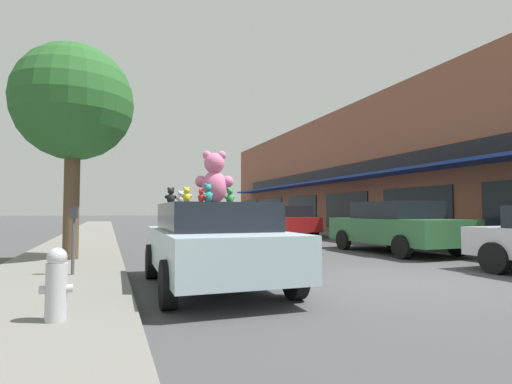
# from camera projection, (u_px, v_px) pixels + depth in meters

# --- Properties ---
(ground_plane) EXTENTS (260.00, 260.00, 0.00)m
(ground_plane) POSITION_uv_depth(u_px,v_px,m) (404.00, 282.00, 7.53)
(ground_plane) COLOR #424244
(sidewalk_near) EXTENTS (2.59, 90.00, 0.15)m
(sidewalk_near) POSITION_uv_depth(u_px,v_px,m) (32.00, 305.00, 5.37)
(sidewalk_near) COLOR slate
(sidewalk_near) RESTS_ON ground_plane
(storefront_row) EXTENTS (16.88, 38.56, 7.42)m
(storefront_row) POSITION_uv_depth(u_px,v_px,m) (449.00, 174.00, 25.62)
(storefront_row) COLOR brown
(storefront_row) RESTS_ON ground_plane
(plush_art_car) EXTENTS (2.17, 4.34, 1.48)m
(plush_art_car) POSITION_uv_depth(u_px,v_px,m) (214.00, 242.00, 7.05)
(plush_art_car) COLOR #ADC6D1
(plush_art_car) RESTS_ON ground_plane
(teddy_bear_giant) EXTENTS (0.73, 0.49, 0.96)m
(teddy_bear_giant) POSITION_uv_depth(u_px,v_px,m) (214.00, 178.00, 7.25)
(teddy_bear_giant) COLOR pink
(teddy_bear_giant) RESTS_ON plush_art_car
(teddy_bear_green) EXTENTS (0.24, 0.16, 0.31)m
(teddy_bear_green) POSITION_uv_depth(u_px,v_px,m) (230.00, 196.00, 7.66)
(teddy_bear_green) COLOR green
(teddy_bear_green) RESTS_ON plush_art_car
(teddy_bear_black) EXTENTS (0.24, 0.15, 0.32)m
(teddy_bear_black) POSITION_uv_depth(u_px,v_px,m) (171.00, 196.00, 7.62)
(teddy_bear_black) COLOR black
(teddy_bear_black) RESTS_ON plush_art_car
(teddy_bear_yellow) EXTENTS (0.18, 0.11, 0.25)m
(teddy_bear_yellow) POSITION_uv_depth(u_px,v_px,m) (187.00, 195.00, 6.42)
(teddy_bear_yellow) COLOR yellow
(teddy_bear_yellow) RESTS_ON plush_art_car
(teddy_bear_white) EXTENTS (0.19, 0.12, 0.25)m
(teddy_bear_white) POSITION_uv_depth(u_px,v_px,m) (181.00, 198.00, 7.64)
(teddy_bear_white) COLOR white
(teddy_bear_white) RESTS_ON plush_art_car
(teddy_bear_red) EXTENTS (0.14, 0.17, 0.23)m
(teddy_bear_red) POSITION_uv_depth(u_px,v_px,m) (201.00, 196.00, 6.47)
(teddy_bear_red) COLOR red
(teddy_bear_red) RESTS_ON plush_art_car
(teddy_bear_teal) EXTENTS (0.23, 0.18, 0.31)m
(teddy_bear_teal) POSITION_uv_depth(u_px,v_px,m) (208.00, 193.00, 6.53)
(teddy_bear_teal) COLOR teal
(teddy_bear_teal) RESTS_ON plush_art_car
(parked_car_far_center) EXTENTS (2.26, 4.78, 1.66)m
(parked_car_far_center) POSITION_uv_depth(u_px,v_px,m) (396.00, 226.00, 12.95)
(parked_car_far_center) COLOR #336B3D
(parked_car_far_center) RESTS_ON ground_plane
(parked_car_far_right) EXTENTS (2.04, 4.38, 1.61)m
(parked_car_far_right) POSITION_uv_depth(u_px,v_px,m) (286.00, 220.00, 20.92)
(parked_car_far_right) COLOR maroon
(parked_car_far_right) RESTS_ON ground_plane
(street_tree) EXTENTS (2.94, 2.94, 5.42)m
(street_tree) POSITION_uv_depth(u_px,v_px,m) (74.00, 104.00, 10.10)
(street_tree) COLOR brown
(street_tree) RESTS_ON sidewalk_near
(fire_hydrant) EXTENTS (0.33, 0.22, 0.79)m
(fire_hydrant) POSITION_uv_depth(u_px,v_px,m) (56.00, 284.00, 4.34)
(fire_hydrant) COLOR #B2B2B7
(fire_hydrant) RESTS_ON sidewalk_near
(parking_meter) EXTENTS (0.14, 0.10, 1.27)m
(parking_meter) POSITION_uv_depth(u_px,v_px,m) (73.00, 231.00, 7.51)
(parking_meter) COLOR #4C4C51
(parking_meter) RESTS_ON sidewalk_near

